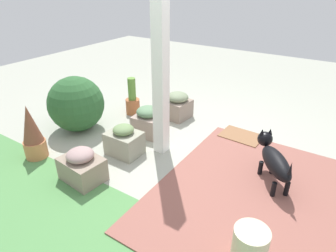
{
  "coord_description": "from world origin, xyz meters",
  "views": [
    {
      "loc": [
        -1.5,
        2.74,
        2.03
      ],
      "look_at": [
        0.26,
        0.04,
        0.36
      ],
      "focal_mm": 30.96,
      "sensor_mm": 36.0,
      "label": 1
    }
  ],
  "objects_px": {
    "round_shrub": "(76,104)",
    "doormat": "(241,136)",
    "terracotta_pot_spiky": "(32,133)",
    "terracotta_pot_tall": "(133,101)",
    "stone_planter_nearest": "(178,105)",
    "stone_planter_near": "(148,121)",
    "ceramic_urn": "(249,250)",
    "stone_planter_mid": "(124,141)",
    "dog": "(274,160)",
    "stone_planter_far": "(82,166)",
    "porch_pillar": "(161,67)"
  },
  "relations": [
    {
      "from": "stone_planter_far",
      "to": "round_shrub",
      "type": "height_order",
      "value": "round_shrub"
    },
    {
      "from": "stone_planter_far",
      "to": "dog",
      "type": "bearing_deg",
      "value": -148.29
    },
    {
      "from": "stone_planter_near",
      "to": "ceramic_urn",
      "type": "height_order",
      "value": "stone_planter_near"
    },
    {
      "from": "stone_planter_near",
      "to": "doormat",
      "type": "height_order",
      "value": "stone_planter_near"
    },
    {
      "from": "stone_planter_near",
      "to": "ceramic_urn",
      "type": "bearing_deg",
      "value": 145.62
    },
    {
      "from": "terracotta_pot_spiky",
      "to": "doormat",
      "type": "bearing_deg",
      "value": -136.54
    },
    {
      "from": "stone_planter_near",
      "to": "doormat",
      "type": "bearing_deg",
      "value": -151.52
    },
    {
      "from": "stone_planter_mid",
      "to": "dog",
      "type": "xyz_separation_m",
      "value": [
        -1.73,
        -0.43,
        0.11
      ]
    },
    {
      "from": "porch_pillar",
      "to": "ceramic_urn",
      "type": "distance_m",
      "value": 2.08
    },
    {
      "from": "porch_pillar",
      "to": "round_shrub",
      "type": "distance_m",
      "value": 1.55
    },
    {
      "from": "stone_planter_far",
      "to": "doormat",
      "type": "distance_m",
      "value": 2.21
    },
    {
      "from": "porch_pillar",
      "to": "ceramic_urn",
      "type": "relative_size",
      "value": 5.76
    },
    {
      "from": "stone_planter_mid",
      "to": "stone_planter_far",
      "type": "distance_m",
      "value": 0.66
    },
    {
      "from": "stone_planter_mid",
      "to": "terracotta_pot_spiky",
      "type": "bearing_deg",
      "value": 37.04
    },
    {
      "from": "terracotta_pot_spiky",
      "to": "dog",
      "type": "xyz_separation_m",
      "value": [
        -2.61,
        -1.09,
        -0.04
      ]
    },
    {
      "from": "stone_planter_near",
      "to": "stone_planter_far",
      "type": "bearing_deg",
      "value": 90.96
    },
    {
      "from": "stone_planter_near",
      "to": "terracotta_pot_spiky",
      "type": "bearing_deg",
      "value": 56.69
    },
    {
      "from": "stone_planter_mid",
      "to": "doormat",
      "type": "distance_m",
      "value": 1.65
    },
    {
      "from": "stone_planter_mid",
      "to": "terracotta_pot_spiky",
      "type": "xyz_separation_m",
      "value": [
        0.88,
        0.66,
        0.15
      ]
    },
    {
      "from": "stone_planter_mid",
      "to": "round_shrub",
      "type": "relative_size",
      "value": 0.53
    },
    {
      "from": "stone_planter_far",
      "to": "terracotta_pot_tall",
      "type": "bearing_deg",
      "value": -68.63
    },
    {
      "from": "terracotta_pot_spiky",
      "to": "dog",
      "type": "relative_size",
      "value": 1.05
    },
    {
      "from": "terracotta_pot_tall",
      "to": "round_shrub",
      "type": "bearing_deg",
      "value": 69.69
    },
    {
      "from": "stone_planter_far",
      "to": "dog",
      "type": "distance_m",
      "value": 2.08
    },
    {
      "from": "terracotta_pot_spiky",
      "to": "terracotta_pot_tall",
      "type": "height_order",
      "value": "terracotta_pot_spiky"
    },
    {
      "from": "stone_planter_near",
      "to": "doormat",
      "type": "relative_size",
      "value": 0.75
    },
    {
      "from": "stone_planter_nearest",
      "to": "terracotta_pot_spiky",
      "type": "height_order",
      "value": "terracotta_pot_spiky"
    },
    {
      "from": "round_shrub",
      "to": "terracotta_pot_tall",
      "type": "relative_size",
      "value": 1.32
    },
    {
      "from": "doormat",
      "to": "stone_planter_far",
      "type": "bearing_deg",
      "value": 58.72
    },
    {
      "from": "stone_planter_nearest",
      "to": "stone_planter_near",
      "type": "xyz_separation_m",
      "value": [
        0.06,
        0.69,
        -0.0
      ]
    },
    {
      "from": "dog",
      "to": "ceramic_urn",
      "type": "relative_size",
      "value": 1.72
    },
    {
      "from": "doormat",
      "to": "terracotta_pot_tall",
      "type": "bearing_deg",
      "value": 6.5
    },
    {
      "from": "round_shrub",
      "to": "doormat",
      "type": "height_order",
      "value": "round_shrub"
    },
    {
      "from": "round_shrub",
      "to": "ceramic_urn",
      "type": "distance_m",
      "value": 3.03
    },
    {
      "from": "terracotta_pot_spiky",
      "to": "terracotta_pot_tall",
      "type": "relative_size",
      "value": 1.15
    },
    {
      "from": "porch_pillar",
      "to": "dog",
      "type": "bearing_deg",
      "value": -175.61
    },
    {
      "from": "stone_planter_near",
      "to": "round_shrub",
      "type": "height_order",
      "value": "round_shrub"
    },
    {
      "from": "stone_planter_nearest",
      "to": "ceramic_urn",
      "type": "distance_m",
      "value": 2.75
    },
    {
      "from": "round_shrub",
      "to": "doormat",
      "type": "distance_m",
      "value": 2.41
    },
    {
      "from": "stone_planter_nearest",
      "to": "terracotta_pot_spiky",
      "type": "relative_size",
      "value": 0.61
    },
    {
      "from": "ceramic_urn",
      "to": "terracotta_pot_spiky",
      "type": "bearing_deg",
      "value": -1.52
    },
    {
      "from": "terracotta_pot_tall",
      "to": "stone_planter_near",
      "type": "bearing_deg",
      "value": 146.12
    },
    {
      "from": "round_shrub",
      "to": "ceramic_urn",
      "type": "relative_size",
      "value": 2.06
    },
    {
      "from": "stone_planter_nearest",
      "to": "round_shrub",
      "type": "relative_size",
      "value": 0.53
    },
    {
      "from": "terracotta_pot_spiky",
      "to": "dog",
      "type": "bearing_deg",
      "value": -157.28
    },
    {
      "from": "stone_planter_nearest",
      "to": "terracotta_pot_tall",
      "type": "xyz_separation_m",
      "value": [
        0.7,
        0.27,
        0.01
      ]
    },
    {
      "from": "stone_planter_near",
      "to": "stone_planter_far",
      "type": "distance_m",
      "value": 1.25
    },
    {
      "from": "ceramic_urn",
      "to": "stone_planter_far",
      "type": "bearing_deg",
      "value": -2.21
    },
    {
      "from": "round_shrub",
      "to": "ceramic_urn",
      "type": "bearing_deg",
      "value": 162.96
    },
    {
      "from": "round_shrub",
      "to": "stone_planter_mid",
      "type": "bearing_deg",
      "value": 171.66
    }
  ]
}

